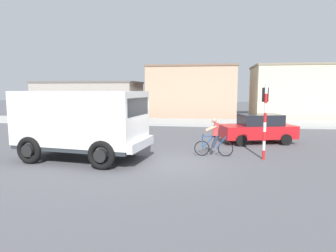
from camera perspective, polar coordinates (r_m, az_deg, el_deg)
ground_plane at (r=11.79m, az=0.28°, el=-7.36°), size 120.00×120.00×0.00m
sidewalk_far at (r=25.66m, az=4.73°, el=0.76°), size 80.00×5.00×0.16m
truck_foreground at (r=12.72m, az=-16.64°, el=1.05°), size 5.69×3.34×2.90m
cyclist at (r=13.04m, az=9.10°, el=-2.16°), size 1.73×0.50×1.72m
traffic_light_pole at (r=12.83m, az=18.61°, el=2.82°), size 0.24×0.43×3.20m
car_red_near at (r=21.28m, az=-11.90°, el=1.28°), size 4.29×2.62×1.60m
car_white_mid at (r=16.82m, az=17.37°, el=-0.45°), size 4.31×2.69×1.60m
pedestrian_near_kerb at (r=20.88m, az=-7.82°, el=1.34°), size 0.34×0.22×1.62m
building_corner_left at (r=34.43m, az=-15.18°, el=5.26°), size 11.37×6.16×3.84m
building_mid_block at (r=33.47m, az=4.85°, el=6.87°), size 9.57×7.86×5.51m
building_corner_right at (r=32.98m, az=24.19°, el=6.19°), size 9.08×6.32×5.43m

